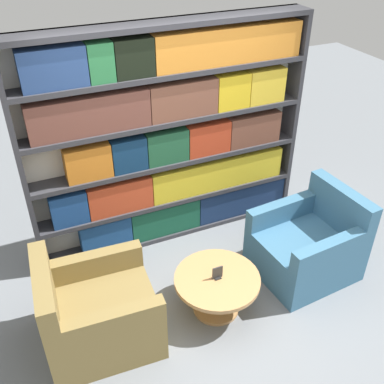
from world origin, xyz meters
The scene contains 6 objects.
ground_plane centered at (0.00, 0.00, 0.00)m, with size 14.00×14.00×0.00m, color slate.
bookshelf centered at (0.04, 1.36, 1.17)m, with size 3.00×0.30×2.38m.
armchair_left centered at (-1.16, 0.18, 0.31)m, with size 0.99×0.89×0.90m.
armchair_right centered at (1.04, 0.18, 0.31)m, with size 1.00×0.90×0.90m.
coffee_table centered at (-0.06, 0.06, 0.29)m, with size 0.79×0.79×0.41m.
table_sign centered at (-0.06, 0.06, 0.46)m, with size 0.10×0.06×0.13m.
Camera 1 is at (-1.47, -2.55, 3.33)m, focal length 42.00 mm.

